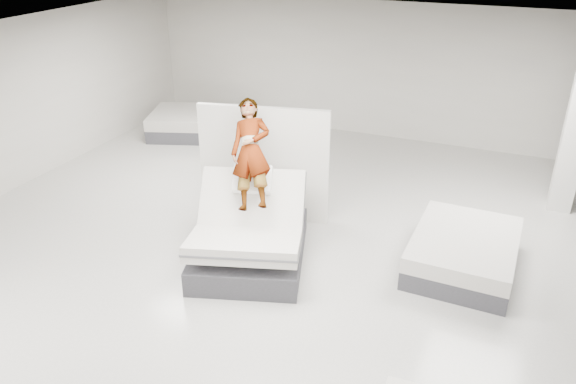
# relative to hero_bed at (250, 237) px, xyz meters

# --- Properties ---
(room) EXTENTS (14.00, 14.04, 3.20)m
(room) POSITION_rel_hero_bed_xyz_m (0.50, -0.66, 1.18)
(room) COLOR #BCB9B1
(room) RESTS_ON ground
(hero_bed) EXTENTS (2.20, 2.55, 1.42)m
(hero_bed) POSITION_rel_hero_bed_xyz_m (0.00, 0.00, 0.00)
(hero_bed) COLOR #3E3E44
(hero_bed) RESTS_ON floor
(person) EXTENTS (1.10, 1.77, 1.33)m
(person) POSITION_rel_hero_bed_xyz_m (-0.10, 0.32, 0.94)
(person) COLOR slate
(person) RESTS_ON hero_bed
(remote) EXTENTS (0.09, 0.15, 0.08)m
(remote) POSITION_rel_hero_bed_xyz_m (0.21, 0.05, 0.73)
(remote) COLOR black
(remote) RESTS_ON person
(divider_panel) EXTENTS (2.24, 0.56, 2.06)m
(divider_panel) POSITION_rel_hero_bed_xyz_m (-0.40, 1.40, 0.61)
(divider_panel) COLOR silver
(divider_panel) RESTS_ON floor
(flat_bed_right_far) EXTENTS (1.56, 2.04, 0.55)m
(flat_bed_right_far) POSITION_rel_hero_bed_xyz_m (3.09, 1.08, -0.15)
(flat_bed_right_far) COLOR #3E3E44
(flat_bed_right_far) RESTS_ON floor
(flat_bed_left_far) EXTENTS (2.49, 2.16, 0.58)m
(flat_bed_left_far) POSITION_rel_hero_bed_xyz_m (-3.81, 4.65, -0.13)
(flat_bed_left_far) COLOR #3E3E44
(flat_bed_left_far) RESTS_ON floor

